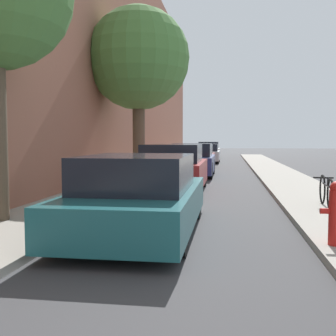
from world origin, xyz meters
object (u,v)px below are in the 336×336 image
at_px(fire_hydrant, 336,212).
at_px(bicycle, 326,191).
at_px(parked_car_navy, 193,161).
at_px(parked_car_maroon, 198,157).
at_px(parked_car_silver, 206,154).
at_px(parked_car_teal, 139,196).
at_px(parked_car_white, 209,151).
at_px(street_tree_far, 138,59).
at_px(parked_car_red, 173,169).

relative_size(fire_hydrant, bicycle, 0.54).
height_order(parked_car_navy, fire_hydrant, parked_car_navy).
distance_m(parked_car_maroon, parked_car_silver, 5.59).
bearing_deg(parked_car_teal, parked_car_navy, 90.04).
height_order(parked_car_white, fire_hydrant, parked_car_white).
distance_m(parked_car_teal, fire_hydrant, 3.12).
bearing_deg(parked_car_teal, parked_car_maroon, 90.53).
distance_m(parked_car_silver, street_tree_far, 14.40).
bearing_deg(parked_car_red, parked_car_maroon, 89.84).
bearing_deg(parked_car_maroon, street_tree_far, -100.81).
bearing_deg(parked_car_teal, parked_car_red, 91.78).
bearing_deg(street_tree_far, parked_car_red, -53.67).
bearing_deg(parked_car_maroon, parked_car_red, -90.16).
height_order(parked_car_maroon, street_tree_far, street_tree_far).
relative_size(parked_car_teal, parked_car_navy, 1.05).
distance_m(parked_car_navy, bicycle, 9.25).
distance_m(parked_car_maroon, street_tree_far, 9.18).
bearing_deg(parked_car_white, parked_car_silver, -89.50).
height_order(parked_car_silver, parked_car_white, parked_car_white).
height_order(parked_car_maroon, bicycle, parked_car_maroon).
xyz_separation_m(street_tree_far, fire_hydrant, (4.72, -8.61, -3.88)).
bearing_deg(parked_car_silver, fire_hydrant, -82.26).
bearing_deg(street_tree_far, parked_car_teal, -77.57).
bearing_deg(parked_car_white, fire_hydrant, -83.74).
relative_size(parked_car_teal, street_tree_far, 0.71).
bearing_deg(street_tree_far, parked_car_navy, 62.19).
bearing_deg(fire_hydrant, street_tree_far, 118.70).
bearing_deg(bicycle, parked_car_white, 101.90).
distance_m(parked_car_maroon, fire_hydrant, 17.10).
height_order(parked_car_navy, parked_car_maroon, parked_car_navy).
xyz_separation_m(parked_car_red, parked_car_silver, (0.14, 15.87, -0.06)).
bearing_deg(parked_car_white, parked_car_maroon, -90.28).
height_order(parked_car_red, bicycle, parked_car_red).
xyz_separation_m(parked_car_silver, fire_hydrant, (3.04, -22.40, -0.04)).
bearing_deg(parked_car_white, bicycle, -81.51).
xyz_separation_m(parked_car_teal, parked_car_navy, (-0.01, 11.00, 0.05)).
bearing_deg(bicycle, parked_car_maroon, 109.04).
bearing_deg(parked_car_silver, parked_car_red, -90.49).
height_order(parked_car_teal, parked_car_silver, parked_car_teal).
bearing_deg(parked_car_navy, parked_car_teal, -89.96).
bearing_deg(street_tree_far, parked_car_white, 85.27).
bearing_deg(parked_car_white, parked_car_teal, -89.81).
distance_m(parked_car_teal, parked_car_navy, 11.00).
relative_size(parked_car_red, parked_car_silver, 0.98).
xyz_separation_m(parked_car_maroon, street_tree_far, (-1.56, -8.20, 3.83)).
bearing_deg(parked_car_white, parked_car_navy, -89.71).
height_order(parked_car_red, street_tree_far, street_tree_far).
relative_size(parked_car_teal, parked_car_maroon, 0.99).
relative_size(street_tree_far, bicycle, 3.72).
bearing_deg(parked_car_teal, street_tree_far, 102.43).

